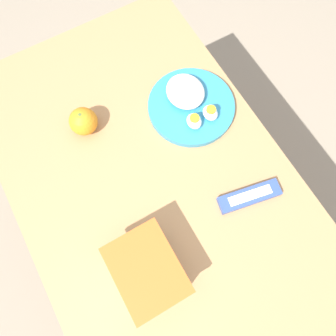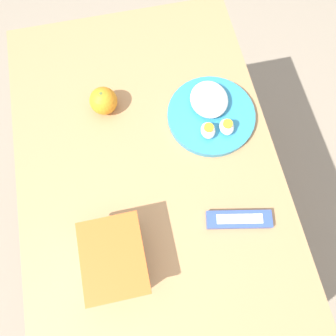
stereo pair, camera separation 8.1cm
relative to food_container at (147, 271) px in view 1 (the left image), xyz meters
name	(u,v)px [view 1 (the left image)]	position (x,y,z in m)	size (l,w,h in m)	color
ground_plane	(166,239)	(0.12, -0.11, -0.80)	(10.00, 10.00, 0.00)	gray
table	(165,210)	(0.12, -0.11, -0.13)	(1.21, 0.67, 0.76)	#AD7F51
food_container	(147,271)	(0.00, 0.00, 0.00)	(0.17, 0.14, 0.09)	white
orange_fruit	(83,121)	(0.41, -0.03, 0.00)	(0.07, 0.07, 0.07)	orange
rice_plate	(190,103)	(0.32, -0.31, -0.02)	(0.24, 0.24, 0.06)	teal
candy_bar	(249,196)	(0.03, -0.30, -0.03)	(0.07, 0.16, 0.02)	#334C9E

